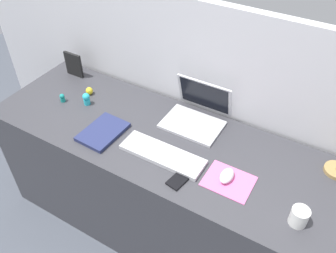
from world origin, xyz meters
The scene contains 14 objects.
ground_plane centered at (0.00, 0.00, 0.00)m, with size 6.00×6.00×0.00m, color #474C56.
back_wall centered at (0.00, 0.35, 0.66)m, with size 3.06×0.05×1.32m, color silver.
desk centered at (0.00, 0.00, 0.37)m, with size 1.86×0.62×0.74m, color #38383D.
laptop centered at (0.09, 0.22, 0.79)m, with size 0.30×0.27×0.21m.
keyboard centered at (0.07, -0.11, 0.75)m, with size 0.41×0.13×0.02m, color silver.
mousepad centered at (0.40, -0.09, 0.74)m, with size 0.21×0.17×0.00m, color pink.
mouse centered at (0.38, -0.08, 0.76)m, with size 0.06×0.10×0.03m, color silver.
cell_phone centered at (0.21, -0.19, 0.74)m, with size 0.06×0.13×0.01m, color black.
notebook_pad centered at (-0.27, -0.12, 0.75)m, with size 0.17×0.24×0.02m, color navy.
picture_frame centered at (-0.75, 0.21, 0.81)m, with size 0.12×0.02×0.15m, color black.
coffee_mug centered at (0.71, -0.15, 0.78)m, with size 0.07×0.07×0.08m, color white.
toy_figurine_cyan centered at (-0.50, 0.02, 0.78)m, with size 0.04×0.04×0.07m.
toy_figurine_teal centered at (-0.63, -0.03, 0.76)m, with size 0.03×0.03×0.05m.
toy_figurine_yellow centered at (-0.55, 0.10, 0.76)m, with size 0.04×0.04×0.04m, color yellow.
Camera 1 is at (0.68, -1.09, 1.94)m, focal length 37.91 mm.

